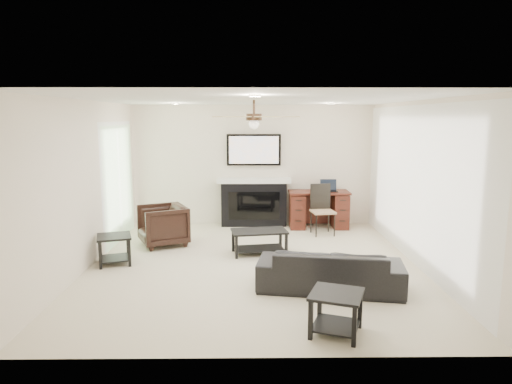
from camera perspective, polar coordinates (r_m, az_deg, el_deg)
room_shell at (r=6.85m, az=1.32°, el=4.61°), size 5.50×5.54×2.52m
sofa at (r=6.15m, az=9.22°, el=-9.51°), size 1.98×1.04×0.55m
armchair at (r=8.25m, az=-11.58°, el=-4.09°), size 1.04×1.03×0.72m
coffee_table at (r=7.61m, az=0.41°, el=-6.27°), size 0.97×0.64×0.40m
end_table_near at (r=5.00m, az=9.97°, el=-14.70°), size 0.67×0.67×0.45m
end_table_left at (r=7.43m, az=-17.27°, el=-6.90°), size 0.63×0.63×0.45m
fireplace_unit at (r=9.42m, az=-0.27°, el=1.44°), size 1.52×0.34×1.91m
desk at (r=9.42m, az=7.83°, el=-2.19°), size 1.22×0.56×0.76m
desk_chair at (r=8.87m, az=8.36°, el=-2.23°), size 0.48×0.50×0.97m
laptop at (r=9.35m, az=9.13°, el=0.77°), size 0.33×0.24×0.23m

